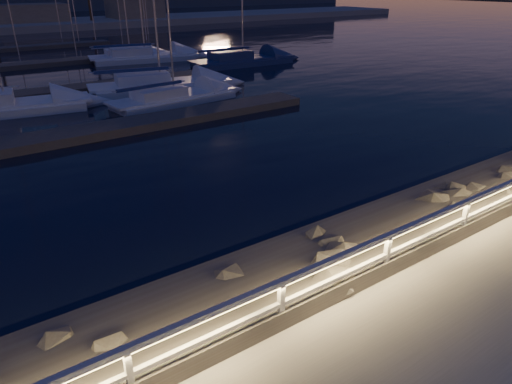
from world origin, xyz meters
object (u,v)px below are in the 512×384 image
at_px(sailboat_c, 157,84).
at_px(sailboat_g, 1,106).
at_px(guard_rail, 354,260).
at_px(sailboat_k, 128,55).
at_px(sailboat_d, 171,97).
at_px(sailboat_h, 240,60).
at_px(sailboat_l, 142,56).

distance_m(sailboat_c, sailboat_g, 9.35).
relative_size(guard_rail, sailboat_k, 3.68).
bearing_deg(sailboat_d, sailboat_g, 153.49).
bearing_deg(sailboat_g, sailboat_k, 58.27).
distance_m(sailboat_c, sailboat_h, 11.62).
distance_m(guard_rail, sailboat_k, 38.20).
distance_m(guard_rail, sailboat_d, 20.20).
distance_m(sailboat_c, sailboat_d, 3.68).
relative_size(sailboat_k, sailboat_l, 0.73).
relative_size(guard_rail, sailboat_l, 2.68).
distance_m(sailboat_d, sailboat_l, 16.69).
distance_m(sailboat_c, sailboat_l, 13.04).
bearing_deg(sailboat_c, sailboat_l, 84.15).
bearing_deg(sailboat_d, sailboat_k, 71.28).
height_order(sailboat_d, sailboat_g, sailboat_g).
bearing_deg(sailboat_l, guard_rail, -93.52).
bearing_deg(sailboat_c, sailboat_k, 88.94).
bearing_deg(sailboat_g, sailboat_d, -10.88).
bearing_deg(sailboat_k, sailboat_d, -95.47).
relative_size(sailboat_d, sailboat_h, 0.85).
bearing_deg(sailboat_k, sailboat_c, -95.97).
height_order(sailboat_g, sailboat_h, sailboat_h).
height_order(sailboat_c, sailboat_g, sailboat_c).
xyz_separation_m(sailboat_d, sailboat_h, (10.87, 9.20, 0.05)).
height_order(guard_rail, sailboat_d, sailboat_d).
height_order(sailboat_g, sailboat_l, sailboat_l).
relative_size(sailboat_g, sailboat_l, 0.90).
relative_size(sailboat_h, sailboat_k, 1.33).
bearing_deg(guard_rail, sailboat_g, 99.28).
height_order(guard_rail, sailboat_l, sailboat_l).
bearing_deg(sailboat_h, guard_rail, -116.60).
relative_size(sailboat_d, sailboat_k, 1.13).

